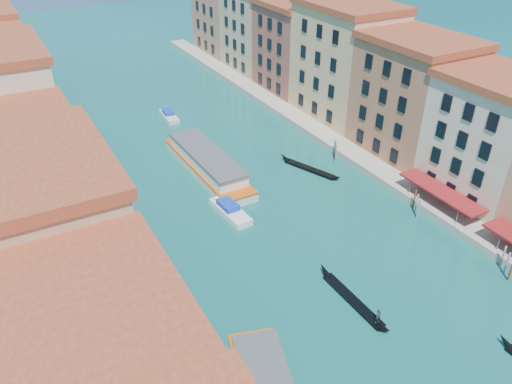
{
  "coord_description": "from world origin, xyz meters",
  "views": [
    {
      "loc": [
        -26.49,
        1.58,
        37.42
      ],
      "look_at": [
        -1.62,
        46.68,
        5.85
      ],
      "focal_mm": 35.0,
      "sensor_mm": 36.0,
      "label": 1
    }
  ],
  "objects": [
    {
      "name": "quay",
      "position": [
        22.0,
        65.0,
        0.5
      ],
      "size": [
        4.0,
        140.0,
        1.0
      ],
      "primitive_type": "cube",
      "color": "#A69B86",
      "rests_on": "ground"
    },
    {
      "name": "left_bank_palazzos",
      "position": [
        -26.0,
        64.68,
        9.71
      ],
      "size": [
        12.8,
        128.4,
        21.0
      ],
      "color": "beige",
      "rests_on": "ground"
    },
    {
      "name": "motorboat_far",
      "position": [
        1.52,
        86.5,
        0.54
      ],
      "size": [
        2.56,
        6.85,
        1.39
      ],
      "rotation": [
        0.0,
        0.0,
        -0.07
      ],
      "color": "silver",
      "rests_on": "ground"
    },
    {
      "name": "mooring_poles_right",
      "position": [
        19.1,
        28.8,
        1.3
      ],
      "size": [
        1.44,
        54.24,
        3.2
      ],
      "color": "#512E1B",
      "rests_on": "ground"
    },
    {
      "name": "vaporetto_far",
      "position": [
        -0.63,
        63.88,
        1.51
      ],
      "size": [
        5.56,
        22.58,
        3.34
      ],
      "rotation": [
        0.0,
        0.0,
        0.02
      ],
      "color": "silver",
      "rests_on": "ground"
    },
    {
      "name": "motorboat_mid",
      "position": [
        -2.77,
        51.82,
        0.61
      ],
      "size": [
        2.91,
        7.74,
        1.57
      ],
      "rotation": [
        0.0,
        0.0,
        0.07
      ],
      "color": "white",
      "rests_on": "ground"
    },
    {
      "name": "gondola_fore",
      "position": [
        1.18,
        30.65,
        0.4
      ],
      "size": [
        1.22,
        11.86,
        2.37
      ],
      "rotation": [
        0.0,
        0.0,
        0.01
      ],
      "color": "black",
      "rests_on": "ground"
    },
    {
      "name": "right_bank_palazzos",
      "position": [
        30.0,
        65.0,
        9.75
      ],
      "size": [
        12.8,
        128.4,
        21.0
      ],
      "color": "maroon",
      "rests_on": "ground"
    },
    {
      "name": "gondola_far",
      "position": [
        13.28,
        56.87,
        0.34
      ],
      "size": [
        5.05,
        11.22,
        1.66
      ],
      "rotation": [
        0.0,
        0.0,
        0.37
      ],
      "color": "black",
      "rests_on": "ground"
    }
  ]
}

